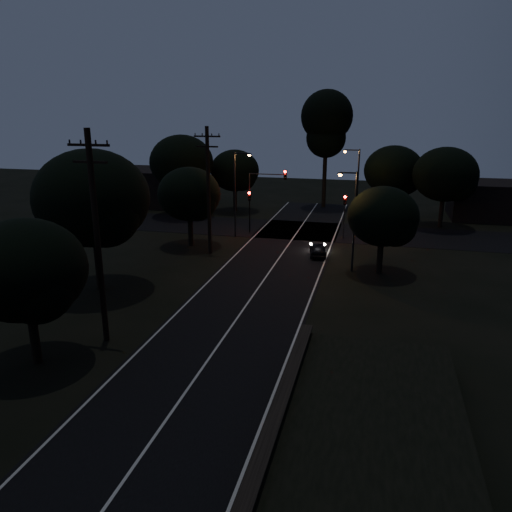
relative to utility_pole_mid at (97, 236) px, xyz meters
The scene contains 21 objects.
road_surface 18.13m from the utility_pole_mid, 69.58° to the left, with size 60.00×70.00×0.03m.
utility_pole_mid is the anchor object (origin of this frame).
utility_pole_far 17.00m from the utility_pole_mid, 90.00° to the left, with size 2.20×0.30×10.50m.
tree_left_b 3.76m from the utility_pole_mid, 120.05° to the right, with size 5.62×5.62×7.14m.
tree_left_c 8.06m from the utility_pole_mid, 121.73° to the left, with size 7.47×7.47×9.44m.
tree_left_d 19.07m from the utility_pole_mid, 96.96° to the left, with size 5.52×5.52×7.00m.
tree_far_nw 35.01m from the utility_pole_mid, 94.59° to the left, with size 5.70×5.70×7.22m.
tree_far_w 31.81m from the utility_pole_mid, 104.10° to the left, with size 7.10×7.10×9.06m.
tree_far_ne 38.05m from the utility_pole_mid, 66.42° to the left, with size 6.34×6.34×8.01m.
tree_far_e 37.75m from the utility_pole_mid, 57.60° to the left, with size 6.44×6.44×8.17m.
tree_right_a 20.62m from the utility_pole_mid, 46.41° to the left, with size 5.13×5.13×6.52m.
tall_pine 40.84m from the utility_pole_mid, 80.07° to the left, with size 6.16×6.16×14.00m.
building_left 39.72m from the utility_pole_mid, 110.73° to the left, with size 10.00×8.00×4.40m, color black.
building_right 46.19m from the utility_pole_mid, 55.62° to the left, with size 9.00×7.00×4.00m, color black.
signal_left 25.19m from the utility_pole_mid, 86.79° to the left, with size 0.28×0.35×4.10m.
signal_right 27.30m from the utility_pole_mid, 67.01° to the left, with size 0.28×0.35×4.10m.
signal_mast 25.22m from the utility_pole_mid, 82.96° to the left, with size 3.70×0.35×6.25m.
streetlight_a 23.04m from the utility_pole_mid, 88.27° to the left, with size 1.66×0.26×8.00m.
streetlight_b 31.15m from the utility_pole_mid, 68.70° to the left, with size 1.66×0.26×8.00m.
streetlight_c 19.15m from the utility_pole_mid, 51.74° to the left, with size 1.46×0.26×7.50m.
car 21.20m from the utility_pole_mid, 64.00° to the left, with size 1.32×3.27×1.12m, color black.
Camera 1 is at (7.56, -6.61, 11.93)m, focal length 35.00 mm.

